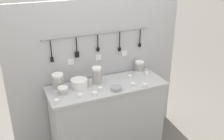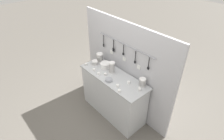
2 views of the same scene
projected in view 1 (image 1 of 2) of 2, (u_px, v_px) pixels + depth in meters
name	position (u px, v px, depth m)	size (l,w,h in m)	color
counter	(107.00, 118.00, 3.24)	(1.39, 0.51, 0.91)	#B7BABC
back_wall	(98.00, 74.00, 3.29)	(2.19, 0.08, 1.86)	#B2B2B7
bowl_stack_wide_centre	(139.00, 67.00, 3.36)	(0.11, 0.11, 0.15)	white
bowl_stack_tall_left	(97.00, 76.00, 3.02)	(0.11, 0.11, 0.22)	white
bowl_stack_back_corner	(63.00, 91.00, 2.83)	(0.11, 0.11, 0.09)	white
bowl_stack_short_front	(58.00, 82.00, 2.92)	(0.13, 0.13, 0.19)	white
plate_stack	(79.00, 83.00, 2.98)	(0.19, 0.19, 0.10)	white
steel_mixing_bowl	(116.00, 88.00, 2.94)	(0.13, 0.13, 0.04)	#93969E
cup_front_left	(133.00, 85.00, 3.02)	(0.05, 0.05, 0.04)	white
cup_edge_near	(147.00, 73.00, 3.30)	(0.05, 0.05, 0.04)	white
cup_centre	(100.00, 89.00, 2.93)	(0.05, 0.05, 0.04)	white
cup_edge_far	(95.00, 94.00, 2.83)	(0.05, 0.05, 0.04)	white
cup_mid_row	(57.00, 101.00, 2.68)	(0.05, 0.05, 0.04)	white
cup_front_right	(80.00, 96.00, 2.78)	(0.05, 0.05, 0.04)	white
cup_back_left	(130.00, 77.00, 3.21)	(0.05, 0.05, 0.04)	white
cup_by_caddy	(145.00, 85.00, 3.01)	(0.05, 0.05, 0.04)	white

